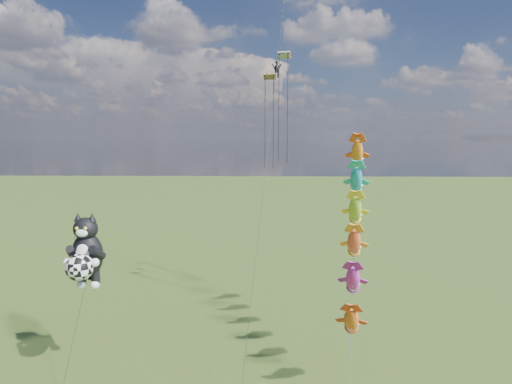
{
  "coord_description": "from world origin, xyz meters",
  "views": [
    {
      "loc": [
        13.7,
        -19.16,
        15.12
      ],
      "look_at": [
        12.71,
        14.0,
        10.92
      ],
      "focal_mm": 30.0,
      "sensor_mm": 36.0,
      "label": 1
    }
  ],
  "objects": [
    {
      "name": "parafoil_rig",
      "position": [
        14.32,
        17.47,
        19.18
      ],
      "size": [
        3.73,
        17.39,
        27.19
      ],
      "rotation": [
        0.0,
        0.0,
        -0.08
      ],
      "color": "brown",
      "rests_on": "ground"
    },
    {
      "name": "cat_kite_rig",
      "position": [
        2.29,
        6.37,
        7.97
      ],
      "size": [
        2.28,
        4.07,
        10.52
      ],
      "rotation": [
        0.0,
        0.0,
        -0.24
      ],
      "color": "brown",
      "rests_on": "ground"
    },
    {
      "name": "fish_windsock_rig",
      "position": [
        19.39,
        8.7,
        9.37
      ],
      "size": [
        3.61,
        15.63,
        16.67
      ],
      "rotation": [
        0.0,
        0.0,
        0.11
      ],
      "color": "brown",
      "rests_on": "ground"
    }
  ]
}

